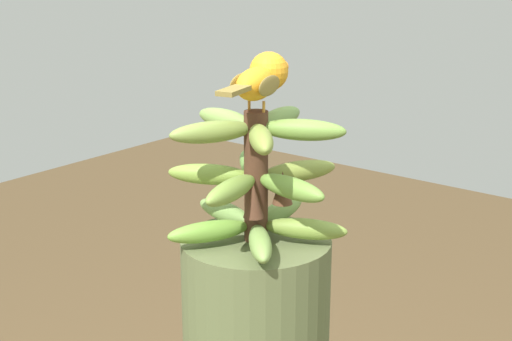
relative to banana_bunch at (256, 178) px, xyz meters
name	(u,v)px	position (x,y,z in m)	size (l,w,h in m)	color
banana_bunch	(256,178)	(0.00, 0.00, 0.00)	(0.33, 0.33, 0.24)	#4C2D1E
perched_bird	(262,78)	(0.02, 0.01, 0.17)	(0.23, 0.09, 0.10)	#C68933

